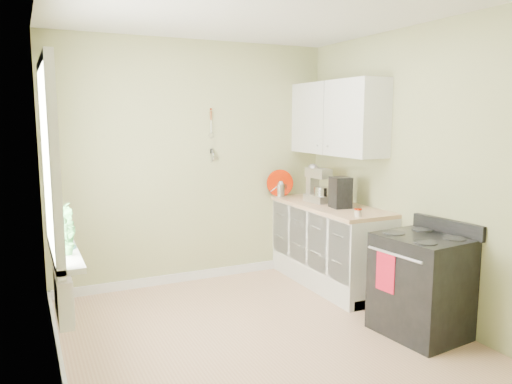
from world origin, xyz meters
name	(u,v)px	position (x,y,z in m)	size (l,w,h in m)	color
floor	(265,342)	(0.00, 0.00, -0.01)	(3.20, 3.60, 0.02)	tan
ceiling	(266,4)	(0.00, 0.00, 2.71)	(3.20, 3.60, 0.02)	white
wall_back	(194,163)	(0.00, 1.81, 1.35)	(3.20, 0.02, 2.70)	tan
wall_left	(48,195)	(-1.61, 0.00, 1.35)	(0.02, 3.60, 2.70)	tan
wall_right	(420,172)	(1.61, 0.00, 1.35)	(0.02, 3.60, 2.70)	tan
base_cabinets	(330,246)	(1.30, 1.00, 0.43)	(0.60, 1.60, 0.87)	white
countertop	(330,206)	(1.29, 1.00, 0.89)	(0.64, 1.60, 0.04)	#E1B58A
upper_cabinets	(337,118)	(1.43, 1.10, 1.85)	(0.35, 1.40, 0.80)	white
window	(48,161)	(-1.58, 0.30, 1.55)	(0.06, 1.14, 1.44)	white
window_sill	(64,251)	(-1.51, 0.30, 0.88)	(0.18, 1.14, 0.04)	white
radiator	(63,297)	(-1.54, 0.25, 0.55)	(0.12, 0.50, 0.35)	white
wall_utensils	(211,144)	(0.20, 1.78, 1.56)	(0.02, 0.14, 0.58)	#E1B58A
stove	(421,285)	(1.28, -0.44, 0.44)	(0.69, 0.77, 0.99)	black
stand_mixer	(318,186)	(1.26, 1.19, 1.09)	(0.24, 0.37, 0.43)	#B2B2B7
kettle	(280,189)	(1.06, 1.72, 1.01)	(0.19, 0.11, 0.19)	silver
coffee_maker	(340,193)	(1.27, 0.78, 1.07)	(0.21, 0.23, 0.33)	black
red_tray	(280,183)	(1.05, 1.72, 1.07)	(0.33, 0.33, 0.02)	#A91900
jar	(358,213)	(1.14, 0.30, 0.95)	(0.07, 0.07, 0.08)	#C4B29C
plant_a	(67,236)	(-1.50, 0.10, 1.04)	(0.14, 0.10, 0.27)	#317232
plant_b	(64,227)	(-1.50, 0.34, 1.05)	(0.17, 0.13, 0.30)	#317232
plant_c	(63,223)	(-1.50, 0.46, 1.06)	(0.18, 0.18, 0.32)	#317232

